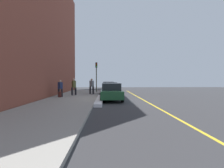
{
  "coord_description": "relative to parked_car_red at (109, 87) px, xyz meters",
  "views": [
    {
      "loc": [
        15.95,
        -0.1,
        1.82
      ],
      "look_at": [
        -0.33,
        0.38,
        1.43
      ],
      "focal_mm": 29.08,
      "sensor_mm": 36.0,
      "label": 1
    }
  ],
  "objects": [
    {
      "name": "rolling_suitcase",
      "position": [
        10.34,
        -4.77,
        -0.34
      ],
      "size": [
        0.34,
        0.22,
        0.88
      ],
      "color": "#471E19",
      "rests_on": "sidewalk"
    },
    {
      "name": "traffic_light_pole",
      "position": [
        2.66,
        -1.71,
        2.15
      ],
      "size": [
        0.35,
        0.26,
        4.05
      ],
      "color": "#2D2D19",
      "rests_on": "sidewalk"
    },
    {
      "name": "parked_car_green",
      "position": [
        11.79,
        0.12,
        0.0
      ],
      "size": [
        4.67,
        1.94,
        1.51
      ],
      "color": "black",
      "rests_on": "ground"
    },
    {
      "name": "pedestrian_grey_coat",
      "position": [
        6.62,
        -2.04,
        0.35
      ],
      "size": [
        0.57,
        0.56,
        1.8
      ],
      "color": "black",
      "rests_on": "sidewalk"
    },
    {
      "name": "pedestrian_navy_coat",
      "position": [
        9.96,
        -4.82,
        0.27
      ],
      "size": [
        0.51,
        0.52,
        1.65
      ],
      "color": "black",
      "rests_on": "sidewalk"
    },
    {
      "name": "lane_stripe_centre",
      "position": [
        11.83,
        3.02,
        -0.75
      ],
      "size": [
        28.0,
        0.14,
        0.01
      ],
      "primitive_type": "cube",
      "color": "gold",
      "rests_on": "ground"
    },
    {
      "name": "parked_car_navy",
      "position": [
        6.38,
        0.06,
        0.0
      ],
      "size": [
        4.49,
        2.0,
        1.51
      ],
      "color": "black",
      "rests_on": "ground"
    },
    {
      "name": "parked_car_red",
      "position": [
        0.0,
        0.0,
        0.0
      ],
      "size": [
        4.29,
        1.95,
        1.51
      ],
      "color": "black",
      "rests_on": "ground"
    },
    {
      "name": "snow_bank_curb",
      "position": [
        12.35,
        -0.88,
        -0.65
      ],
      "size": [
        7.34,
        0.56,
        0.22
      ],
      "primitive_type": "cube",
      "color": "white",
      "rests_on": "ground"
    },
    {
      "name": "ground_plane",
      "position": [
        11.83,
        -0.18,
        -0.76
      ],
      "size": [
        56.0,
        56.0,
        0.0
      ],
      "primitive_type": "plane",
      "color": "#333335"
    },
    {
      "name": "building_facade",
      "position": [
        11.83,
        -6.23,
        6.74
      ],
      "size": [
        32.0,
        0.8,
        15.0
      ],
      "primitive_type": "cube",
      "color": "brown",
      "rests_on": "ground"
    },
    {
      "name": "pedestrian_olive_coat",
      "position": [
        8.03,
        -3.85,
        0.34
      ],
      "size": [
        0.57,
        0.53,
        1.78
      ],
      "color": "black",
      "rests_on": "sidewalk"
    },
    {
      "name": "sidewalk",
      "position": [
        11.83,
        -3.48,
        -0.68
      ],
      "size": [
        28.0,
        4.6,
        0.15
      ],
      "primitive_type": "cube",
      "color": "gray",
      "rests_on": "ground"
    }
  ]
}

